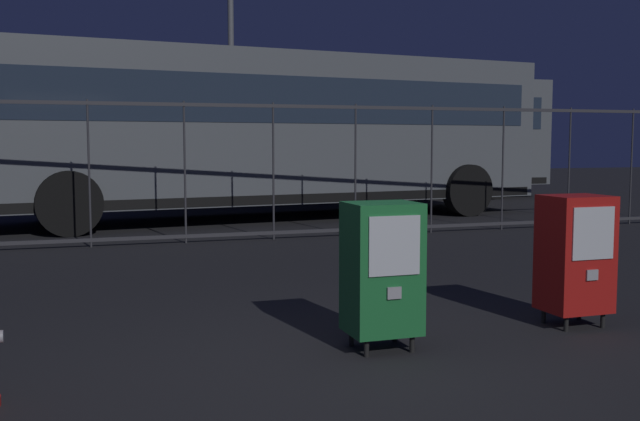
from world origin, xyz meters
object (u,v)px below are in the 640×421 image
object	(u,v)px
newspaper_box_secondary	(575,253)
bus_near	(266,127)
newspaper_box_primary	(382,268)
bus_far	(340,131)
street_light_near_left	(230,5)

from	to	relation	value
newspaper_box_secondary	bus_near	size ratio (longest dim) A/B	0.10
newspaper_box_primary	bus_near	xyz separation A→B (m)	(1.48, 8.85, 1.14)
newspaper_box_primary	bus_far	size ratio (longest dim) A/B	0.10
bus_near	street_light_near_left	distance (m)	4.93
newspaper_box_secondary	bus_near	distance (m)	8.79
newspaper_box_primary	newspaper_box_secondary	xyz separation A→B (m)	(1.69, 0.13, 0.00)
newspaper_box_primary	bus_near	bearing A→B (deg)	80.53
newspaper_box_secondary	bus_far	world-z (taller)	bus_far
bus_near	bus_far	world-z (taller)	same
newspaper_box_primary	bus_far	distance (m)	13.80
newspaper_box_secondary	street_light_near_left	xyz separation A→B (m)	(-0.02, 12.68, 4.06)
bus_far	newspaper_box_secondary	bearing A→B (deg)	-99.34
newspaper_box_primary	street_light_near_left	xyz separation A→B (m)	(1.67, 12.82, 4.06)
newspaper_box_primary	bus_near	distance (m)	9.05
newspaper_box_primary	newspaper_box_secondary	distance (m)	1.69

